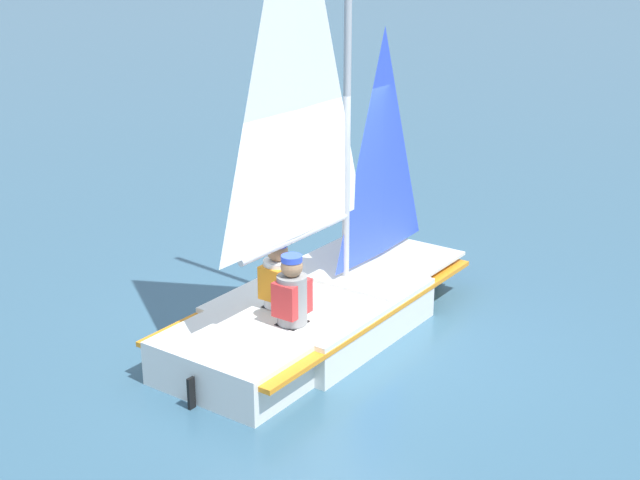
% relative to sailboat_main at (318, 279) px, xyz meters
% --- Properties ---
extents(ground_plane, '(260.00, 260.00, 0.00)m').
position_rel_sailboat_main_xyz_m(ground_plane, '(-0.03, -0.01, -0.62)').
color(ground_plane, '#38607A').
extents(sailboat_main, '(4.17, 2.85, 5.12)m').
position_rel_sailboat_main_xyz_m(sailboat_main, '(0.00, 0.00, 0.00)').
color(sailboat_main, white).
rests_on(sailboat_main, ground_plane).
extents(sailor_helm, '(0.41, 0.38, 1.16)m').
position_rel_sailboat_main_xyz_m(sailor_helm, '(0.53, 0.03, 0.01)').
color(sailor_helm, black).
rests_on(sailor_helm, ground_plane).
extents(sailor_crew, '(0.41, 0.38, 1.16)m').
position_rel_sailboat_main_xyz_m(sailor_crew, '(0.64, 0.47, 0.01)').
color(sailor_crew, black).
rests_on(sailor_crew, ground_plane).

